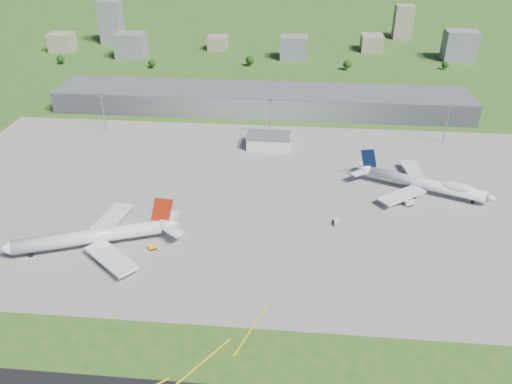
# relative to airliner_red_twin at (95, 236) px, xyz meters

# --- Properties ---
(ground) EXTENTS (1400.00, 1400.00, 0.00)m
(ground) POSITION_rel_airliner_red_twin_xyz_m (58.16, 162.21, -5.58)
(ground) COLOR #2D591C
(ground) RESTS_ON ground
(apron) EXTENTS (360.00, 190.00, 0.08)m
(apron) POSITION_rel_airliner_red_twin_xyz_m (68.16, 52.21, -5.54)
(apron) COLOR gray
(apron) RESTS_ON ground
(terminal) EXTENTS (300.00, 42.00, 15.00)m
(terminal) POSITION_rel_airliner_red_twin_xyz_m (58.16, 177.21, 1.92)
(terminal) COLOR gray
(terminal) RESTS_ON ground
(ops_building) EXTENTS (26.00, 16.00, 8.00)m
(ops_building) POSITION_rel_airliner_red_twin_xyz_m (68.16, 112.21, -1.58)
(ops_building) COLOR silver
(ops_building) RESTS_ON ground
(mast_west) EXTENTS (3.50, 2.00, 25.90)m
(mast_west) POSITION_rel_airliner_red_twin_xyz_m (-41.84, 127.21, 12.12)
(mast_west) COLOR gray
(mast_west) RESTS_ON ground
(mast_center) EXTENTS (3.50, 2.00, 25.90)m
(mast_center) POSITION_rel_airliner_red_twin_xyz_m (68.16, 127.21, 12.12)
(mast_center) COLOR gray
(mast_center) RESTS_ON ground
(mast_east) EXTENTS (3.50, 2.00, 25.90)m
(mast_east) POSITION_rel_airliner_red_twin_xyz_m (178.16, 127.21, 12.12)
(mast_east) COLOR gray
(mast_east) RESTS_ON ground
(airliner_red_twin) EXTENTS (73.66, 55.87, 20.96)m
(airliner_red_twin) POSITION_rel_airliner_red_twin_xyz_m (0.00, 0.00, 0.00)
(airliner_red_twin) COLOR silver
(airliner_red_twin) RESTS_ON ground
(airliner_blue_quad) EXTENTS (68.86, 52.42, 18.84)m
(airliner_blue_quad) POSITION_rel_airliner_red_twin_xyz_m (153.82, 62.57, -0.35)
(airliner_blue_quad) COLOR silver
(airliner_blue_quad) RESTS_ON ground
(tug_yellow) EXTENTS (4.36, 3.59, 1.87)m
(tug_yellow) POSITION_rel_airliner_red_twin_xyz_m (25.15, 0.63, -4.61)
(tug_yellow) COLOR #EFB00E
(tug_yellow) RESTS_ON ground
(van_white_near) EXTENTS (2.52, 4.87, 2.42)m
(van_white_near) POSITION_rel_airliner_red_twin_xyz_m (106.59, 27.78, -4.36)
(van_white_near) COLOR silver
(van_white_near) RESTS_ON ground
(van_white_far) EXTENTS (5.68, 4.33, 2.64)m
(van_white_far) POSITION_rel_airliner_red_twin_xyz_m (143.94, 48.44, -4.25)
(van_white_far) COLOR silver
(van_white_far) RESTS_ON ground
(bldg_far_w) EXTENTS (24.00, 20.00, 18.00)m
(bldg_far_w) POSITION_rel_airliner_red_twin_xyz_m (-161.84, 332.21, 3.42)
(bldg_far_w) COLOR gray
(bldg_far_w) RESTS_ON ground
(bldg_w) EXTENTS (28.00, 22.00, 24.00)m
(bldg_w) POSITION_rel_airliner_red_twin_xyz_m (-81.84, 312.21, 6.42)
(bldg_w) COLOR slate
(bldg_w) RESTS_ON ground
(bldg_cw) EXTENTS (20.00, 18.00, 14.00)m
(bldg_cw) POSITION_rel_airliner_red_twin_xyz_m (-1.84, 352.21, 1.42)
(bldg_cw) COLOR gray
(bldg_cw) RESTS_ON ground
(bldg_c) EXTENTS (26.00, 20.00, 22.00)m
(bldg_c) POSITION_rel_airliner_red_twin_xyz_m (78.16, 322.21, 5.42)
(bldg_c) COLOR slate
(bldg_c) RESTS_ON ground
(bldg_ce) EXTENTS (22.00, 24.00, 16.00)m
(bldg_ce) POSITION_rel_airliner_red_twin_xyz_m (158.16, 362.21, 2.42)
(bldg_ce) COLOR gray
(bldg_ce) RESTS_ON ground
(bldg_e) EXTENTS (30.00, 22.00, 28.00)m
(bldg_e) POSITION_rel_airliner_red_twin_xyz_m (238.16, 332.21, 8.42)
(bldg_e) COLOR slate
(bldg_e) RESTS_ON ground
(bldg_tall_w) EXTENTS (22.00, 20.00, 44.00)m
(bldg_tall_w) POSITION_rel_airliner_red_twin_xyz_m (-121.84, 372.21, 16.42)
(bldg_tall_w) COLOR slate
(bldg_tall_w) RESTS_ON ground
(bldg_tall_e) EXTENTS (20.00, 18.00, 36.00)m
(bldg_tall_e) POSITION_rel_airliner_red_twin_xyz_m (198.16, 422.21, 12.42)
(bldg_tall_e) COLOR gray
(bldg_tall_e) RESTS_ON ground
(tree_far_w) EXTENTS (7.20, 7.20, 8.80)m
(tree_far_w) POSITION_rel_airliner_red_twin_xyz_m (-141.84, 282.21, -0.40)
(tree_far_w) COLOR #382314
(tree_far_w) RESTS_ON ground
(tree_w) EXTENTS (6.75, 6.75, 8.25)m
(tree_w) POSITION_rel_airliner_red_twin_xyz_m (-51.84, 277.21, -0.72)
(tree_w) COLOR #382314
(tree_w) RESTS_ON ground
(tree_c) EXTENTS (8.10, 8.10, 9.90)m
(tree_c) POSITION_rel_airliner_red_twin_xyz_m (38.16, 292.21, 0.25)
(tree_c) COLOR #382314
(tree_c) RESTS_ON ground
(tree_e) EXTENTS (7.65, 7.65, 9.35)m
(tree_e) POSITION_rel_airliner_red_twin_xyz_m (128.16, 287.21, -0.07)
(tree_e) COLOR #382314
(tree_e) RESTS_ON ground
(tree_far_e) EXTENTS (6.30, 6.30, 7.70)m
(tree_far_e) POSITION_rel_airliner_red_twin_xyz_m (218.16, 297.21, -1.05)
(tree_far_e) COLOR #382314
(tree_far_e) RESTS_ON ground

